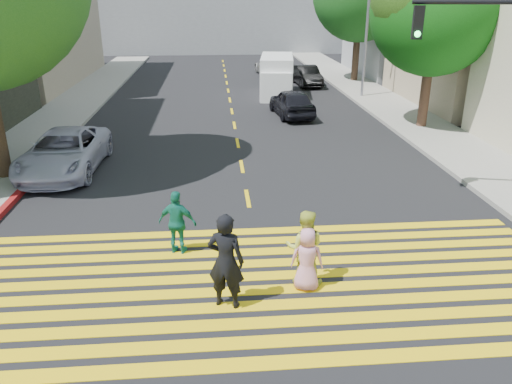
{
  "coord_description": "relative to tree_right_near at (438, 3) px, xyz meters",
  "views": [
    {
      "loc": [
        -0.91,
        -7.8,
        5.72
      ],
      "look_at": [
        0.0,
        3.0,
        1.4
      ],
      "focal_mm": 35.0,
      "sensor_mm": 36.0,
      "label": 1
    }
  ],
  "objects": [
    {
      "name": "ground",
      "position": [
        -8.52,
        -13.72,
        -5.37
      ],
      "size": [
        120.0,
        120.0,
        0.0
      ],
      "primitive_type": "plane",
      "color": "black"
    },
    {
      "name": "sidewalk_left",
      "position": [
        -17.02,
        8.28,
        -5.29
      ],
      "size": [
        3.0,
        40.0,
        0.15
      ],
      "primitive_type": "cube",
      "color": "gray",
      "rests_on": "ground"
    },
    {
      "name": "sidewalk_right",
      "position": [
        -0.02,
        1.28,
        -5.29
      ],
      "size": [
        3.0,
        60.0,
        0.15
      ],
      "primitive_type": "cube",
      "color": "gray",
      "rests_on": "ground"
    },
    {
      "name": "curb_red",
      "position": [
        -15.42,
        -7.72,
        -5.29
      ],
      "size": [
        0.2,
        8.0,
        0.16
      ],
      "primitive_type": "cube",
      "color": "maroon",
      "rests_on": "ground"
    },
    {
      "name": "crosswalk",
      "position": [
        -8.52,
        -12.45,
        -5.36
      ],
      "size": [
        13.4,
        5.3,
        0.01
      ],
      "color": "yellow",
      "rests_on": "ground"
    },
    {
      "name": "lane_line",
      "position": [
        -8.52,
        8.78,
        -5.36
      ],
      "size": [
        0.12,
        34.4,
        0.01
      ],
      "color": "yellow",
      "rests_on": "ground"
    },
    {
      "name": "building_right_grey",
      "position": [
        6.48,
        16.28,
        -0.37
      ],
      "size": [
        10.0,
        10.0,
        10.0
      ],
      "primitive_type": "cube",
      "color": "gray",
      "rests_on": "ground"
    },
    {
      "name": "tree_right_near",
      "position": [
        0.0,
        0.0,
        0.0
      ],
      "size": [
        6.3,
        5.95,
        7.94
      ],
      "rotation": [
        0.0,
        0.0,
        0.1
      ],
      "color": "#432E20",
      "rests_on": "ground"
    },
    {
      "name": "pedestrian_man",
      "position": [
        -9.3,
        -13.19,
        -4.39
      ],
      "size": [
        0.83,
        0.68,
        1.97
      ],
      "primitive_type": "imported",
      "rotation": [
        0.0,
        0.0,
        2.82
      ],
      "color": "black",
      "rests_on": "ground"
    },
    {
      "name": "pedestrian_woman",
      "position": [
        -7.66,
        -12.49,
        -4.54
      ],
      "size": [
        0.92,
        0.78,
        1.66
      ],
      "primitive_type": "imported",
      "rotation": [
        0.0,
        0.0,
        2.93
      ],
      "color": "#CBD648",
      "rests_on": "ground"
    },
    {
      "name": "pedestrian_child",
      "position": [
        -7.65,
        -12.72,
        -4.68
      ],
      "size": [
        0.76,
        0.58,
        1.37
      ],
      "primitive_type": "imported",
      "rotation": [
        0.0,
        0.0,
        2.91
      ],
      "color": "pink",
      "rests_on": "ground"
    },
    {
      "name": "pedestrian_extra",
      "position": [
        -10.37,
        -10.93,
        -4.59
      ],
      "size": [
        0.98,
        0.62,
        1.55
      ],
      "primitive_type": "imported",
      "rotation": [
        0.0,
        0.0,
        2.85
      ],
      "color": "#157360",
      "rests_on": "ground"
    },
    {
      "name": "white_sedan",
      "position": [
        -14.58,
        -4.74,
        -4.67
      ],
      "size": [
        2.44,
        5.09,
        1.4
      ],
      "primitive_type": "imported",
      "rotation": [
        0.0,
        0.0,
        -0.02
      ],
      "color": "#B8B6CF",
      "rests_on": "ground"
    },
    {
      "name": "dark_car_near",
      "position": [
        -5.58,
        2.92,
        -4.68
      ],
      "size": [
        2.04,
        4.17,
        1.37
      ],
      "primitive_type": "imported",
      "rotation": [
        0.0,
        0.0,
        3.25
      ],
      "color": "black",
      "rests_on": "ground"
    },
    {
      "name": "silver_car",
      "position": [
        -5.05,
        16.5,
        -4.7
      ],
      "size": [
        2.47,
        4.81,
        1.33
      ],
      "primitive_type": "imported",
      "rotation": [
        0.0,
        0.0,
        3.28
      ],
      "color": "#AEAEB0",
      "rests_on": "ground"
    },
    {
      "name": "dark_car_parked",
      "position": [
        -3.23,
        11.7,
        -4.72
      ],
      "size": [
        1.6,
        4.0,
        1.3
      ],
      "primitive_type": "imported",
      "rotation": [
        0.0,
        0.0,
        0.06
      ],
      "color": "black",
      "rests_on": "ground"
    },
    {
      "name": "white_van",
      "position": [
        -5.68,
        8.35,
        -4.27
      ],
      "size": [
        2.44,
        5.08,
        2.31
      ],
      "rotation": [
        0.0,
        0.0,
        -0.13
      ],
      "color": "white",
      "rests_on": "ground"
    },
    {
      "name": "street_lamp",
      "position": [
        -0.94,
        7.19,
        -0.66
      ],
      "size": [
        1.86,
        0.27,
        8.21
      ],
      "rotation": [
        0.0,
        0.0,
        0.05
      ],
      "color": "gray",
      "rests_on": "ground"
    }
  ]
}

